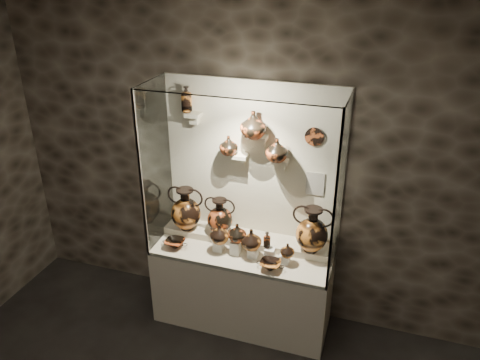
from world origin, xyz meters
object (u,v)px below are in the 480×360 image
lekythos_small (267,239)px  kylix_left (175,243)px  amphora_left (186,209)px  jug_e (287,250)px  lekythos_tall (187,98)px  jug_a (220,233)px  ovoid_vase_c (277,150)px  kylix_right (270,264)px  amphora_mid (220,216)px  ovoid_vase_b (253,125)px  jug_c (251,239)px  jug_b (237,233)px  amphora_right (312,230)px  ovoid_vase_a (229,145)px

lekythos_small → kylix_left: size_ratio=0.74×
amphora_left → kylix_left: size_ratio=1.82×
jug_e → kylix_left: size_ratio=0.56×
amphora_left → lekythos_tall: size_ratio=1.65×
jug_a → kylix_left: size_ratio=0.79×
jug_a → jug_e: (0.65, 0.00, -0.05)m
kylix_left → ovoid_vase_c: bearing=17.9°
kylix_left → kylix_right: same height
lekythos_small → ovoid_vase_c: (0.01, 0.23, 0.78)m
amphora_mid → ovoid_vase_b: ovoid_vase_b is taller
amphora_mid → jug_e: bearing=-39.0°
jug_c → ovoid_vase_b: ovoid_vase_b is taller
amphora_left → lekythos_small: size_ratio=2.47×
amphora_mid → jug_b: size_ratio=2.07×
jug_c → lekythos_small: lekythos_small is taller
amphora_right → kylix_left: bearing=-147.0°
kylix_left → ovoid_vase_b: ovoid_vase_b is taller
kylix_left → amphora_right: bearing=9.0°
jug_b → jug_e: bearing=20.6°
kylix_right → ovoid_vase_c: 1.02m
jug_a → ovoid_vase_b: size_ratio=0.79×
lekythos_tall → ovoid_vase_a: size_ratio=1.49×
kylix_right → ovoid_vase_c: ovoid_vase_c is taller
lekythos_tall → ovoid_vase_a: lekythos_tall is taller
amphora_left → kylix_left: bearing=-73.7°
jug_c → ovoid_vase_c: ovoid_vase_c is taller
amphora_right → kylix_right: amphora_right is taller
amphora_mid → kylix_right: bearing=-51.9°
ovoid_vase_a → kylix_left: bearing=-147.1°
jug_a → lekythos_small: size_ratio=1.08×
jug_e → ovoid_vase_a: (-0.64, 0.27, 0.83)m
lekythos_tall → ovoid_vase_a: 0.57m
jug_a → lekythos_tall: 1.28m
kylix_right → lekythos_tall: 1.67m
amphora_right → ovoid_vase_b: bearing=-164.0°
kylix_left → amphora_left: bearing=84.5°
amphora_mid → ovoid_vase_b: (0.32, 0.03, 0.95)m
lekythos_small → ovoid_vase_b: bearing=157.3°
kylix_left → kylix_right: size_ratio=1.00×
jug_b → ovoid_vase_b: bearing=93.4°
amphora_mid → jug_e: (0.72, -0.21, -0.11)m
lekythos_small → lekythos_tall: 1.47m
amphora_left → jug_c: bearing=6.4°
amphora_mid → ovoid_vase_b: size_ratio=1.53×
jug_e → kylix_left: (-1.08, -0.07, -0.10)m
jug_b → kylix_left: bearing=-146.5°
jug_c → amphora_left: bearing=-174.7°
amphora_left → amphora_right: amphora_right is taller
lekythos_small → ovoid_vase_c: ovoid_vase_c is taller
jug_a → lekythos_tall: lekythos_tall is taller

